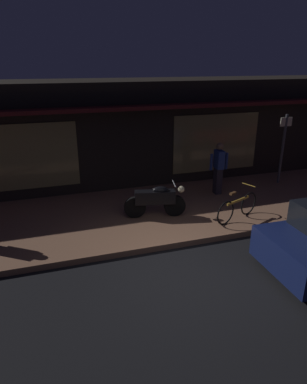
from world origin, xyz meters
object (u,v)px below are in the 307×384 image
object	(u,v)px
person_bystander	(219,167)
sign_post	(283,145)
motorcycle	(156,200)
bicycle_parked	(237,207)

from	to	relation	value
person_bystander	sign_post	xyz separation A→B (m)	(2.56, 0.27, 0.48)
motorcycle	bicycle_parked	bearing A→B (deg)	-22.62
motorcycle	sign_post	size ratio (longest dim) A/B	0.70
motorcycle	person_bystander	xyz separation A→B (m)	(2.46, 1.11, 0.38)
motorcycle	bicycle_parked	size ratio (longest dim) A/B	1.09
person_bystander	sign_post	distance (m)	2.62
motorcycle	bicycle_parked	xyz separation A→B (m)	(2.03, -0.85, -0.14)
bicycle_parked	person_bystander	size ratio (longest dim) A/B	0.93
motorcycle	person_bystander	distance (m)	2.72
bicycle_parked	sign_post	world-z (taller)	sign_post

